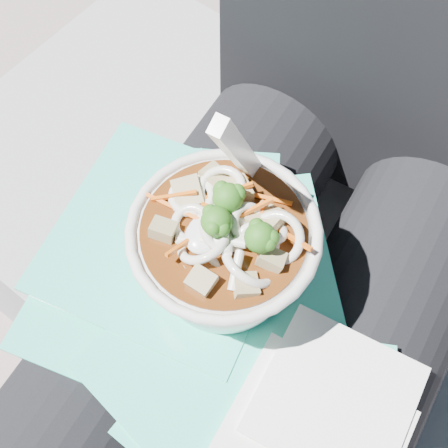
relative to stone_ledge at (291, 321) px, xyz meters
The scene contains 7 objects.
ground 0.28m from the stone_ledge, 90.00° to the right, with size 20.00×20.00×0.00m, color slate.
stone_ledge is the anchor object (origin of this frame).
lap 0.35m from the stone_ledge, 90.00° to the right, with size 0.35×0.48×0.16m.
person_body 0.34m from the stone_ledge, 90.00° to the right, with size 0.34×0.94×1.02m.
plastic_bag 0.44m from the stone_ledge, 104.35° to the right, with size 0.38×0.32×0.01m.
napkins 0.47m from the stone_ledge, 67.07° to the right, with size 0.13×0.17×0.01m.
udon_bowl 0.48m from the stone_ledge, 105.34° to the right, with size 0.18×0.18×0.20m.
Camera 1 is at (0.07, -0.18, 1.14)m, focal length 50.00 mm.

